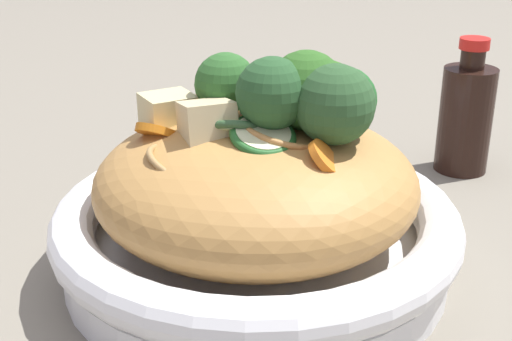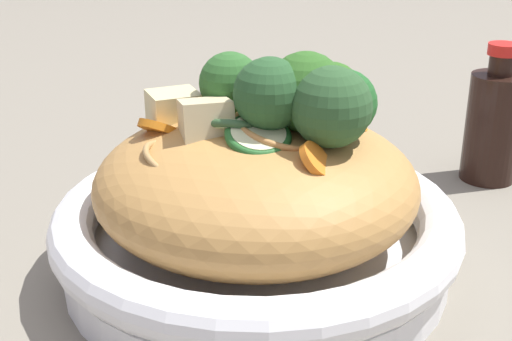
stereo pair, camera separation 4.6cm
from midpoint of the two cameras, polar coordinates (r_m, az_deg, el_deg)
ground_plane at (r=0.49m, az=-2.69°, el=-8.04°), size 3.00×3.00×0.00m
serving_bowl at (r=0.48m, az=-2.75°, el=-5.20°), size 0.28×0.28×0.05m
noodle_heap at (r=0.46m, az=-2.83°, el=-0.97°), size 0.22×0.22×0.09m
broccoli_florets at (r=0.44m, az=0.85°, el=6.09°), size 0.12×0.12×0.06m
carrot_coins at (r=0.48m, az=-2.52°, el=3.98°), size 0.16×0.16×0.03m
zucchini_slices at (r=0.46m, az=-2.28°, el=4.20°), size 0.08×0.14×0.03m
chicken_chunks at (r=0.46m, az=-8.60°, el=4.21°), size 0.06×0.08×0.04m
soy_sauce_bottle at (r=0.66m, az=14.89°, el=4.29°), size 0.05×0.05×0.12m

